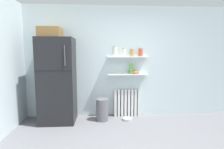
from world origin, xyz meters
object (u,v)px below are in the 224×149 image
Objects in this scene: radiator at (127,103)px; pet_food_bowl at (127,119)px; storage_jar_1 at (123,52)px; shelf_bowl at (135,72)px; storage_jar_2 at (132,53)px; refrigerator at (57,78)px; trash_bin at (102,110)px; vase at (131,68)px; storage_jar_0 at (115,51)px; storage_jar_3 at (140,52)px.

radiator is 2.93× the size of pet_food_bowl.
storage_jar_1 reaches higher than shelf_bowl.
storage_jar_1 reaches higher than storage_jar_2.
refrigerator reaches higher than trash_bin.
pet_food_bowl is at bearing -128.04° from shelf_bowl.
vase is 1.57× the size of shelf_bowl.
refrigerator is 4.15× the size of trash_bin.
storage_jar_0 is 1.19× the size of storage_jar_1.
refrigerator is 1.72m from radiator.
shelf_bowl is 0.72× the size of pet_food_bowl.
storage_jar_3 is (1.87, 0.22, 0.56)m from refrigerator.
trash_bin is at bearing -142.14° from storage_jar_0.
vase is at bearing -0.00° from storage_jar_0.
storage_jar_3 reaches higher than trash_bin.
radiator is 1.25m from storage_jar_3.
storage_jar_1 is at bearing 0.00° from storage_jar_0.
storage_jar_3 is at bearing -5.72° from radiator.
refrigerator is 1.68m from vase.
vase is (0.09, -0.03, 0.83)m from radiator.
storage_jar_0 is at bearing 37.86° from trash_bin.
storage_jar_1 is at bearing -163.28° from radiator.
refrigerator reaches higher than vase.
storage_jar_2 is 1.53m from pet_food_bowl.
storage_jar_1 is 0.39× the size of trash_bin.
pet_food_bowl is (-0.33, -0.27, -1.50)m from storage_jar_3.
storage_jar_0 is 0.92× the size of vase.
storage_jar_0 is 1.44× the size of shelf_bowl.
storage_jar_1 is 1.53m from pet_food_bowl.
shelf_bowl is at bearing 180.00° from storage_jar_3.
storage_jar_2 is at bearing -0.00° from storage_jar_0.
radiator is 3.43× the size of storage_jar_3.
storage_jar_1 is 1.40m from trash_bin.
trash_bin is (0.97, -0.01, -0.72)m from refrigerator.
storage_jar_3 is 0.75× the size of vase.
storage_jar_3 is at bearing 14.53° from trash_bin.
refrigerator is at bearing 179.12° from trash_bin.
vase is at bearing -0.00° from storage_jar_1.
trash_bin is at bearing -0.88° from refrigerator.
storage_jar_0 is at bearing 180.00° from storage_jar_2.
shelf_bowl is (0.28, -0.00, -0.47)m from storage_jar_1.
storage_jar_2 reaches higher than shelf_bowl.
refrigerator is 8.97× the size of storage_jar_0.
refrigerator is at bearing -172.58° from storage_jar_2.
vase reaches higher than pet_food_bowl.
radiator is 1.21m from storage_jar_2.
storage_jar_2 is 0.91× the size of storage_jar_3.
storage_jar_0 is at bearing 9.71° from refrigerator.
storage_jar_3 reaches higher than radiator.
storage_jar_1 is at bearing 180.00° from shelf_bowl.
storage_jar_1 is at bearing 8.42° from refrigerator.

